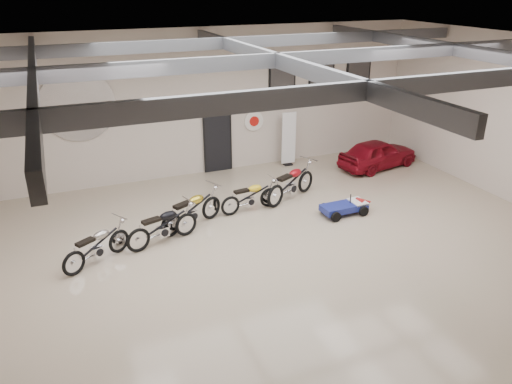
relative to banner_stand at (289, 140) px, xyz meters
name	(u,v)px	position (x,y,z in m)	size (l,w,h in m)	color
floor	(274,248)	(-3.09, -5.50, -0.98)	(16.00, 12.00, 0.01)	tan
ceiling	(277,49)	(-3.09, -5.50, 4.02)	(16.00, 12.00, 0.01)	slate
back_wall	(202,103)	(-3.09, 0.50, 1.52)	(16.00, 0.02, 5.00)	beige
ceiling_beams	(277,60)	(-3.09, -5.50, 3.77)	(15.80, 11.80, 0.32)	#515357
door	(218,143)	(-2.59, 0.45, 0.07)	(0.92, 0.08, 2.10)	black
logo_plaque	(78,106)	(-7.09, 0.45, 1.82)	(2.30, 0.06, 1.16)	silver
poster_left	(282,80)	(-0.09, 0.46, 2.12)	(1.05, 0.08, 1.35)	black
poster_mid	(321,77)	(1.51, 0.46, 2.12)	(1.05, 0.08, 1.35)	black
poster_right	(358,74)	(3.11, 0.46, 2.12)	(1.05, 0.08, 1.35)	black
oil_sign	(254,121)	(-1.19, 0.45, 0.72)	(0.72, 0.10, 0.72)	white
banner_stand	(289,140)	(0.00, 0.00, 0.00)	(0.53, 0.21, 1.97)	white
motorcycle_silver	(96,245)	(-7.37, -4.52, -0.49)	(1.90, 0.59, 0.99)	silver
motorcycle_black	(162,225)	(-5.67, -4.15, -0.46)	(2.01, 0.62, 1.05)	silver
motorcycle_gold	(191,209)	(-4.71, -3.54, -0.44)	(2.10, 0.65, 1.09)	silver
motorcycle_yellow	(250,196)	(-2.82, -3.17, -0.50)	(1.86, 0.58, 0.97)	silver
motorcycle_red	(291,182)	(-1.31, -2.87, -0.41)	(2.22, 0.69, 1.15)	silver
go_kart	(348,204)	(-0.21, -4.46, -0.68)	(1.69, 0.76, 0.61)	navy
vintage_car	(378,154)	(2.91, -1.50, -0.45)	(3.13, 1.26, 1.07)	maroon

